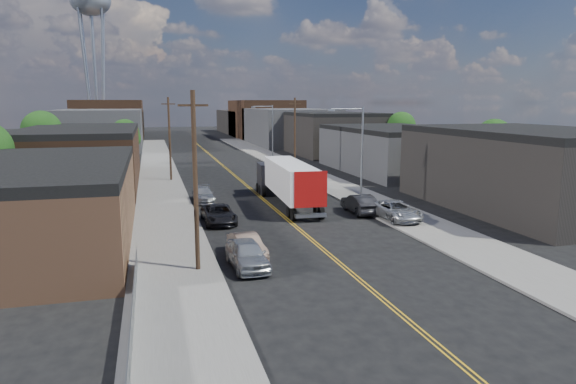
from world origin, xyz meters
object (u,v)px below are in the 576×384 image
water_tower (91,7)px  car_left_d (203,195)px  car_left_a (247,254)px  semi_truck (286,180)px  car_left_c (219,214)px  car_right_oncoming (360,204)px  car_right_lot_a (396,210)px  car_left_b (247,245)px  car_right_lot_c (305,172)px

water_tower → car_left_d: 86.31m
car_left_a → car_left_d: car_left_a is taller
semi_truck → car_left_c: (-7.03, -6.01, -1.60)m
car_left_a → car_right_oncoming: size_ratio=0.95×
water_tower → car_right_lot_a: 100.95m
semi_truck → car_left_b: (-6.51, -15.31, -1.63)m
car_left_a → car_left_d: size_ratio=1.01×
car_left_b → car_right_oncoming: 15.21m
semi_truck → car_left_a: bearing=-108.4°
car_left_c → car_right_oncoming: size_ratio=1.03×
car_left_a → car_right_lot_a: bearing=29.2°
car_left_c → car_left_d: car_left_c is taller
car_left_b → car_left_c: 9.32m
car_left_c → car_right_lot_c: size_ratio=1.39×
car_left_b → car_left_c: car_left_c is taller
water_tower → car_left_d: water_tower is taller
car_left_a → car_left_b: car_left_a is taller
car_left_b → car_right_lot_a: 14.62m
water_tower → car_left_c: 94.93m
semi_truck → car_left_d: (-7.30, 3.25, -1.63)m
water_tower → car_left_b: (16.99, -97.87, -29.96)m
car_left_b → car_right_oncoming: size_ratio=0.83×
water_tower → car_right_lot_c: (30.20, -66.70, -29.86)m
semi_truck → car_left_c: size_ratio=3.03×
car_left_b → car_left_a: bearing=-107.9°
car_right_lot_a → car_left_c: bearing=164.3°
car_right_oncoming → car_right_lot_a: (1.60, -3.57, 0.07)m
car_left_d → car_right_lot_a: car_right_lot_a is taller
car_left_d → car_right_lot_c: size_ratio=1.27×
car_left_d → car_right_oncoming: bearing=-33.1°
water_tower → car_right_lot_c: 79.07m
car_left_a → car_right_lot_a: car_right_lot_a is taller
water_tower → car_right_lot_c: size_ratio=9.90×
car_left_d → car_right_lot_c: bearing=44.1°
semi_truck → car_right_lot_a: bearing=-50.4°
car_left_b → car_left_c: (-0.51, 9.30, 0.03)m
car_left_c → car_left_d: (-0.27, 9.26, -0.03)m
semi_truck → car_right_lot_c: (6.70, 15.85, -1.53)m
car_left_c → car_right_lot_c: (13.73, 21.87, 0.07)m
car_left_a → car_left_b: bearing=76.9°
car_left_b → car_right_oncoming: car_right_oncoming is taller
car_left_c → car_right_lot_a: bearing=-13.6°
car_right_oncoming → car_right_lot_a: 3.91m
water_tower → car_left_a: water_tower is taller
semi_truck → car_left_d: 8.15m
semi_truck → car_left_a: 18.90m
water_tower → car_left_d: bearing=-78.5°
semi_truck → car_left_a: (-6.92, -17.53, -1.50)m
car_left_a → car_left_b: 2.26m
car_right_lot_a → car_left_d: bearing=135.5°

